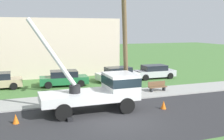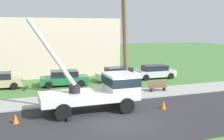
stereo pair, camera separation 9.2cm
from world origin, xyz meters
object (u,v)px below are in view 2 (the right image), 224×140
leaning_utility_pole (125,40)px  park_bench (157,87)px  traffic_cone_behind (15,119)px  parked_sedan_silver (155,72)px  utility_truck (102,89)px  parked_sedan_white (119,74)px  parked_sedan_green (64,78)px  traffic_cone_ahead (163,105)px

leaning_utility_pole → park_bench: (3.78, 1.93, -4.05)m
traffic_cone_behind → parked_sedan_silver: (14.12, 9.67, 0.43)m
utility_truck → parked_sedan_silver: utility_truck is taller
park_bench → parked_sedan_white: bearing=103.4°
leaning_utility_pole → parked_sedan_silver: (6.64, 7.66, -3.80)m
parked_sedan_green → park_bench: parked_sedan_green is taller
parked_sedan_green → leaning_utility_pole: bearing=-66.4°
parked_sedan_green → parked_sedan_silver: same height
traffic_cone_ahead → park_bench: park_bench is taller
traffic_cone_ahead → parked_sedan_green: (-4.92, 9.57, 0.43)m
leaning_utility_pole → traffic_cone_ahead: size_ratio=15.69×
traffic_cone_behind → utility_truck: bearing=8.1°
traffic_cone_behind → parked_sedan_white: parked_sedan_white is taller
traffic_cone_behind → park_bench: bearing=19.3°
utility_truck → parked_sedan_green: bearing=96.8°
traffic_cone_ahead → parked_sedan_silver: bearing=64.3°
utility_truck → parked_sedan_green: 8.49m
utility_truck → parked_sedan_white: utility_truck is taller
traffic_cone_ahead → traffic_cone_behind: bearing=177.4°
traffic_cone_ahead → parked_sedan_green: 10.77m
traffic_cone_behind → park_bench: park_bench is taller
traffic_cone_ahead → utility_truck: bearing=163.4°
utility_truck → park_bench: (5.91, 3.19, -0.95)m
traffic_cone_ahead → parked_sedan_white: 9.98m
leaning_utility_pole → parked_sedan_silver: leaning_utility_pole is taller
traffic_cone_ahead → parked_sedan_silver: size_ratio=0.13×
leaning_utility_pole → traffic_cone_ahead: (1.79, -2.42, -4.23)m
parked_sedan_silver → park_bench: size_ratio=2.76×
traffic_cone_ahead → traffic_cone_behind: (-9.27, 0.41, 0.00)m
utility_truck → parked_sedan_silver: (8.77, 8.92, -0.70)m
traffic_cone_ahead → parked_sedan_silver: parked_sedan_silver is taller
leaning_utility_pole → parked_sedan_white: leaning_utility_pole is taller
traffic_cone_behind → parked_sedan_green: bearing=64.6°
utility_truck → parked_sedan_white: bearing=62.4°
traffic_cone_behind → parked_sedan_green: 10.15m
traffic_cone_behind → parked_sedan_silver: 17.12m
parked_sedan_silver → traffic_cone_behind: bearing=-145.6°
traffic_cone_behind → leaning_utility_pole: bearing=15.1°
leaning_utility_pole → parked_sedan_white: 8.78m
parked_sedan_silver → parked_sedan_green: bearing=-177.0°
leaning_utility_pole → park_bench: size_ratio=5.49×
parked_sedan_silver → park_bench: bearing=-116.5°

